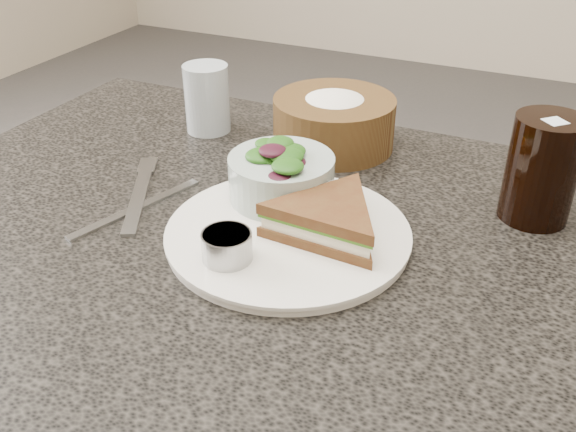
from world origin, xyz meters
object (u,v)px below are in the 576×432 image
Objects in this scene: sandwich at (329,220)px; dressing_ramekin at (227,247)px; bread_basket at (334,114)px; salad_bowl at (281,170)px; dinner_plate at (288,235)px; cola_glass at (543,165)px; water_glass at (207,98)px.

sandwich is 2.99× the size of dressing_ramekin.
bread_basket reaches higher than dressing_ramekin.
salad_bowl is at bearing 92.08° from dressing_ramekin.
sandwich is at bearing -69.78° from bread_basket.
bread_basket reaches higher than sandwich.
cola_glass is (0.24, 0.17, 0.06)m from dinner_plate.
dinner_plate is at bearing 66.53° from dressing_ramekin.
dressing_ramekin is at bearing -138.53° from cola_glass.
salad_bowl reaches higher than dinner_plate.
cola_glass is at bearing -6.95° from water_glass.
dressing_ramekin is at bearing -87.92° from salad_bowl.
bread_basket is 0.19m from water_glass.
bread_basket is (-0.01, 0.19, 0.00)m from salad_bowl.
sandwich is at bearing 47.43° from dressing_ramekin.
dinner_plate is 2.68× the size of water_glass.
salad_bowl is (-0.04, 0.06, 0.04)m from dinner_plate.
dinner_plate is 1.57× the size of bread_basket.
dinner_plate is at bearing -79.88° from bread_basket.
sandwich is 1.14× the size of cola_glass.
cola_glass is 0.48m from water_glass.
cola_glass is (0.29, -0.08, 0.02)m from bread_basket.
cola_glass is at bearing 41.47° from dressing_ramekin.
water_glass is (-0.48, 0.06, -0.02)m from cola_glass.
dressing_ramekin is 0.52× the size of water_glass.
salad_bowl is at bearing 149.53° from sandwich.
dressing_ramekin is 0.36m from water_glass.
salad_bowl reaches higher than sandwich.
water_glass is (-0.28, 0.22, 0.02)m from sandwich.
water_glass is (-0.20, 0.30, 0.02)m from dressing_ramekin.
water_glass reaches higher than dressing_ramekin.
dressing_ramekin is 0.38× the size of cola_glass.
dressing_ramekin reaches higher than dinner_plate.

